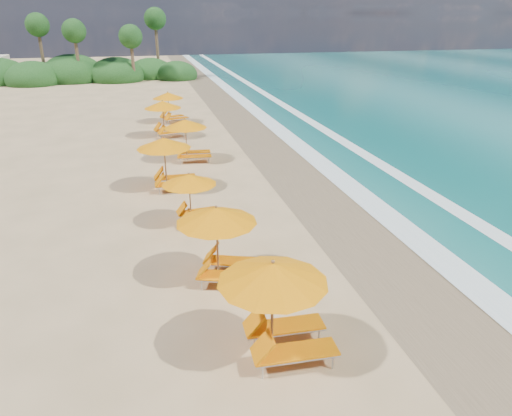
% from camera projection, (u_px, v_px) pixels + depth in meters
% --- Properties ---
extents(ground, '(160.00, 160.00, 0.00)m').
position_uv_depth(ground, '(256.00, 239.00, 16.66)').
color(ground, tan).
rests_on(ground, ground).
extents(wet_sand, '(4.00, 160.00, 0.01)m').
position_uv_depth(wet_sand, '(360.00, 228.00, 17.53)').
color(wet_sand, '#897451').
rests_on(wet_sand, ground).
extents(surf_foam, '(4.00, 160.00, 0.01)m').
position_uv_depth(surf_foam, '(425.00, 221.00, 18.10)').
color(surf_foam, white).
rests_on(surf_foam, ground).
extents(station_3, '(2.75, 2.55, 2.51)m').
position_uv_depth(station_3, '(281.00, 302.00, 10.55)').
color(station_3, olive).
rests_on(station_3, ground).
extents(station_4, '(3.06, 3.00, 2.38)m').
position_uv_depth(station_4, '(223.00, 239.00, 13.67)').
color(station_4, olive).
rests_on(station_4, ground).
extents(station_5, '(2.36, 2.23, 2.05)m').
position_uv_depth(station_5, '(194.00, 195.00, 17.48)').
color(station_5, olive).
rests_on(station_5, ground).
extents(station_6, '(2.62, 2.41, 2.44)m').
position_uv_depth(station_6, '(169.00, 160.00, 20.97)').
color(station_6, olive).
rests_on(station_6, ground).
extents(station_7, '(2.63, 2.47, 2.31)m').
position_uv_depth(station_7, '(189.00, 137.00, 25.08)').
color(station_7, olive).
rests_on(station_7, ground).
extents(station_8, '(2.93, 2.83, 2.38)m').
position_uv_depth(station_8, '(166.00, 116.00, 30.00)').
color(station_8, olive).
rests_on(station_8, ground).
extents(station_9, '(2.85, 2.78, 2.24)m').
position_uv_depth(station_9, '(171.00, 105.00, 34.02)').
color(station_9, olive).
rests_on(station_9, ground).
extents(treeline, '(25.80, 8.80, 9.74)m').
position_uv_depth(treeline, '(82.00, 72.00, 55.00)').
color(treeline, '#163D14').
rests_on(treeline, ground).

